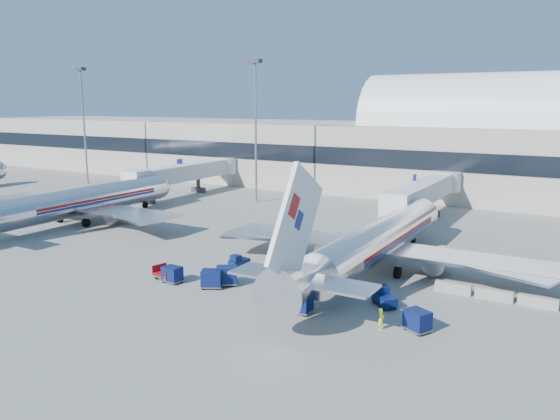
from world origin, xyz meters
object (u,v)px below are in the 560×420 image
Objects in this scene: jetbridge_mid at (190,172)px; barrier_mid at (494,295)px; airliner_mid at (78,202)px; cart_train_c at (172,274)px; airliner_main at (376,242)px; tug_left at (239,262)px; cart_solo_far at (417,320)px; cart_open_red at (167,275)px; barrier_far at (538,302)px; ramp_worker at (381,319)px; cart_train_a at (227,275)px; tug_lead at (285,280)px; barrier_near at (453,288)px; jetbridge_near at (427,191)px; cart_solo_near at (300,302)px; cart_train_b at (212,278)px; mast_west at (256,110)px; tug_right at (384,297)px; mast_far_west at (83,109)px.

barrier_mid is (55.70, -28.81, -3.48)m from jetbridge_mid.
airliner_mid is 21.32× the size of cart_train_c.
tug_left is at bearing -154.08° from airliner_main.
cart_solo_far is 0.84× the size of cart_open_red.
barrier_far is 13.93m from ramp_worker.
airliner_mid reaches higher than cart_train_a.
barrier_far is at bearing 81.40° from cart_solo_far.
tug_lead is (37.03, -8.76, -2.17)m from airliner_mid.
barrier_near is at bearing 180.00° from barrier_far.
airliner_main is 19.90m from cart_open_red.
barrier_mid is (53.30, -2.51, -2.48)m from airliner_mid.
tug_left is at bearing -106.53° from jetbridge_near.
tug_left reaches higher than barrier_near.
jetbridge_mid is at bearing 137.23° from cart_solo_near.
cart_train_b reaches higher than cart_train_c.
ramp_worker is (49.73, -39.19, -3.13)m from jetbridge_mid.
airliner_mid is at bearing 161.81° from cart_solo_near.
barrier_far is (17.00, -28.81, -3.48)m from jetbridge_near.
mast_west is 44.69m from tug_lead.
barrier_near is at bearing 36.71° from cart_open_red.
cart_open_red is (-15.56, -12.16, -2.49)m from airliner_main.
barrier_far is at bearing -32.12° from mast_west.
jetbridge_mid is 50.59m from cart_train_a.
tug_right is at bearing -23.96° from cart_train_a.
jetbridge_near is 1.22× the size of mast_west.
airliner_mid is 30.57m from mast_west.
cart_solo_far is 1.37× the size of ramp_worker.
cart_train_a is 0.92× the size of cart_open_red.
tug_lead is (65.03, -34.26, -14.03)m from mast_far_west.
tug_lead reaches higher than cart_train_c.
mast_west reaches higher than cart_train_b.
mast_far_west is 9.92× the size of cart_train_b.
airliner_mid is at bearing 128.54° from cart_train_a.
barrier_near is at bearing 97.93° from tug_right.
jetbridge_mid reaches higher than tug_right.
cart_train_c is 22.22m from cart_solo_far.
cart_train_c is (-29.13, -10.00, 0.34)m from barrier_far.
ramp_worker is at bearing -31.45° from cart_train_b.
jetbridge_near is at bearing 85.54° from cart_open_red.
airliner_mid is 51.13m from cart_solo_far.
jetbridge_mid reaches higher than tug_lead.
barrier_mid is 16.32m from cart_solo_near.
mast_far_west is 84.11m from barrier_near.
cart_solo_near is (13.38, -0.54, 0.05)m from cart_train_c.
airliner_mid is 46.71m from tug_right.
cart_solo_near is (8.75, -2.47, -0.06)m from cart_train_a.
cart_solo_far is at bearing -27.94° from cart_train_b.
cart_open_red is at bearing -34.67° from mast_far_west.
barrier_far is at bearing -59.45° from jetbridge_near.
barrier_far is 1.25× the size of cart_train_a.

